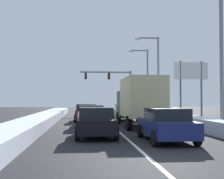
% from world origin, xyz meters
% --- Properties ---
extents(ground_plane, '(120.00, 120.00, 0.00)m').
position_xyz_m(ground_plane, '(0.00, 14.82, 0.00)').
color(ground_plane, black).
extents(lane_stripe_between_right_lane_and_center_lane, '(0.14, 40.76, 0.01)m').
position_xyz_m(lane_stripe_between_right_lane_and_center_lane, '(-0.00, 18.53, 0.00)').
color(lane_stripe_between_right_lane_and_center_lane, silver).
rests_on(lane_stripe_between_right_lane_and_center_lane, ground).
extents(snow_bank_right_shoulder, '(1.37, 40.76, 0.76)m').
position_xyz_m(snow_bank_right_shoulder, '(5.30, 18.53, 0.38)').
color(snow_bank_right_shoulder, silver).
rests_on(snow_bank_right_shoulder, ground).
extents(snow_bank_left_shoulder, '(1.96, 40.76, 0.70)m').
position_xyz_m(snow_bank_left_shoulder, '(-5.30, 18.53, 0.35)').
color(snow_bank_left_shoulder, silver).
rests_on(snow_bank_left_shoulder, ground).
extents(sedan_navy_right_lane_nearest, '(2.00, 4.50, 1.51)m').
position_xyz_m(sedan_navy_right_lane_nearest, '(1.65, 5.74, 0.76)').
color(sedan_navy_right_lane_nearest, navy).
rests_on(sedan_navy_right_lane_nearest, ground).
extents(box_truck_right_lane_second, '(2.53, 7.20, 3.36)m').
position_xyz_m(box_truck_right_lane_second, '(1.80, 13.13, 1.90)').
color(box_truck_right_lane_second, '#1E5633').
rests_on(box_truck_right_lane_second, ground).
extents(sedan_tan_right_lane_third, '(2.00, 4.50, 1.51)m').
position_xyz_m(sedan_tan_right_lane_third, '(1.79, 20.39, 0.76)').
color(sedan_tan_right_lane_third, '#937F60').
rests_on(sedan_tan_right_lane_third, ground).
extents(sedan_black_center_lane_nearest, '(2.00, 4.50, 1.51)m').
position_xyz_m(sedan_black_center_lane_nearest, '(-1.49, 7.66, 0.76)').
color(sedan_black_center_lane_nearest, black).
rests_on(sedan_black_center_lane_nearest, ground).
extents(sedan_silver_center_lane_second, '(2.00, 4.50, 1.51)m').
position_xyz_m(sedan_silver_center_lane_second, '(-1.56, 13.79, 0.76)').
color(sedan_silver_center_lane_second, '#B7BABF').
rests_on(sedan_silver_center_lane_second, ground).
extents(sedan_maroon_center_lane_third, '(2.00, 4.50, 1.51)m').
position_xyz_m(sedan_maroon_center_lane_third, '(-1.86, 19.45, 0.76)').
color(sedan_maroon_center_lane_third, maroon).
rests_on(sedan_maroon_center_lane_third, ground).
extents(traffic_light_gantry, '(7.54, 0.47, 6.20)m').
position_xyz_m(traffic_light_gantry, '(2.57, 37.05, 4.50)').
color(traffic_light_gantry, slate).
rests_on(traffic_light_gantry, ground).
extents(street_lamp_right_near, '(2.66, 0.36, 8.81)m').
position_xyz_m(street_lamp_right_near, '(5.63, 9.26, 5.22)').
color(street_lamp_right_near, gray).
rests_on(street_lamp_right_near, ground).
extents(street_lamp_right_mid, '(2.66, 0.36, 8.62)m').
position_xyz_m(street_lamp_right_mid, '(5.52, 24.09, 5.13)').
color(street_lamp_right_mid, gray).
rests_on(street_lamp_right_mid, ground).
extents(street_lamp_right_far, '(2.66, 0.36, 8.47)m').
position_xyz_m(street_lamp_right_far, '(5.93, 31.50, 5.05)').
color(street_lamp_right_far, gray).
rests_on(street_lamp_right_far, ground).
extents(roadside_sign_right, '(3.20, 0.16, 5.50)m').
position_xyz_m(roadside_sign_right, '(7.90, 19.83, 4.02)').
color(roadside_sign_right, '#59595B').
rests_on(roadside_sign_right, ground).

